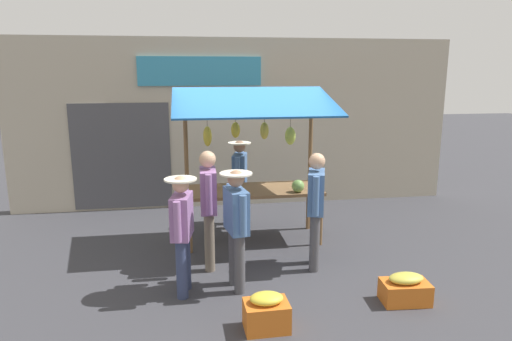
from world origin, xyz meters
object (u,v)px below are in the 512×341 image
at_px(shopper_in_striped_shirt, 236,221).
at_px(produce_crate_side, 405,289).
at_px(shopper_with_shopping_bag, 208,201).
at_px(produce_crate_near, 266,313).
at_px(vendor_with_sunhat, 240,177).
at_px(shopper_in_grey_tee, 316,202).
at_px(market_stall, 253,149).
at_px(shopper_with_ponytail, 182,226).

distance_m(shopper_in_striped_shirt, produce_crate_side, 2.22).
relative_size(shopper_with_shopping_bag, shopper_in_striped_shirt, 1.08).
bearing_deg(produce_crate_near, vendor_with_sunhat, -92.20).
xyz_separation_m(shopper_in_striped_shirt, produce_crate_side, (-1.98, 0.69, -0.75)).
height_order(shopper_in_grey_tee, produce_crate_near, shopper_in_grey_tee).
relative_size(vendor_with_sunhat, produce_crate_near, 3.19).
distance_m(market_stall, shopper_in_striped_shirt, 1.86).
bearing_deg(vendor_with_sunhat, shopper_with_shopping_bag, -6.84).
distance_m(produce_crate_near, produce_crate_side, 1.80).
height_order(shopper_in_striped_shirt, produce_crate_side, shopper_in_striped_shirt).
bearing_deg(shopper_in_striped_shirt, produce_crate_side, -118.79).
bearing_deg(produce_crate_side, shopper_in_striped_shirt, -19.23).
bearing_deg(produce_crate_near, shopper_with_shopping_bag, -73.42).
relative_size(shopper_in_grey_tee, produce_crate_near, 3.40).
distance_m(shopper_with_ponytail, produce_crate_near, 1.49).
distance_m(market_stall, shopper_with_shopping_bag, 1.36).
xyz_separation_m(shopper_with_shopping_bag, shopper_in_grey_tee, (-1.48, 0.24, -0.02)).
bearing_deg(produce_crate_side, shopper_in_grey_tee, -55.62).
bearing_deg(market_stall, shopper_with_ponytail, 56.12).
distance_m(shopper_with_shopping_bag, produce_crate_near, 1.97).
bearing_deg(produce_crate_near, produce_crate_side, -169.78).
bearing_deg(shopper_with_ponytail, shopper_in_grey_tee, -64.61).
bearing_deg(produce_crate_side, vendor_with_sunhat, -62.26).
height_order(market_stall, shopper_in_grey_tee, market_stall).
bearing_deg(produce_crate_side, shopper_with_ponytail, -14.01).
relative_size(market_stall, produce_crate_near, 5.11).
xyz_separation_m(shopper_in_grey_tee, produce_crate_side, (-0.80, 1.17, -0.80)).
xyz_separation_m(vendor_with_sunhat, shopper_in_grey_tee, (-0.84, 1.94, 0.05)).
bearing_deg(market_stall, shopper_in_striped_shirt, 74.27).
height_order(shopper_with_ponytail, produce_crate_near, shopper_with_ponytail).
xyz_separation_m(vendor_with_sunhat, produce_crate_side, (-1.64, 3.12, -0.74)).
relative_size(market_stall, vendor_with_sunhat, 1.60).
bearing_deg(shopper_with_shopping_bag, shopper_in_striped_shirt, -155.36).
relative_size(vendor_with_sunhat, shopper_in_striped_shirt, 1.00).
height_order(shopper_with_shopping_bag, shopper_in_striped_shirt, shopper_with_shopping_bag).
bearing_deg(shopper_in_striped_shirt, produce_crate_near, -178.03).
xyz_separation_m(produce_crate_near, produce_crate_side, (-1.77, -0.32, -0.02)).
xyz_separation_m(vendor_with_sunhat, shopper_with_shopping_bag, (0.65, 1.70, 0.07)).
relative_size(shopper_with_ponytail, shopper_in_grey_tee, 0.92).
distance_m(vendor_with_sunhat, shopper_in_grey_tee, 2.11).
bearing_deg(shopper_in_striped_shirt, market_stall, -25.29).
bearing_deg(produce_crate_near, market_stall, -95.70).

